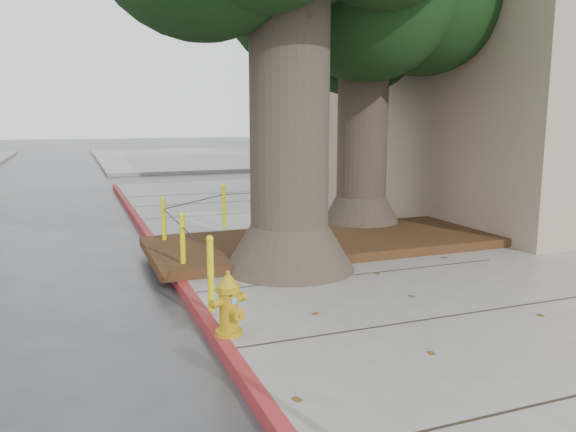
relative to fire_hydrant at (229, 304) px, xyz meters
name	(u,v)px	position (x,y,z in m)	size (l,w,h in m)	color
ground	(399,336)	(1.90, -0.38, -0.50)	(140.00, 140.00, 0.00)	#28282B
sidewalk_far	(227,156)	(7.90, 29.62, -0.42)	(16.00, 20.00, 0.15)	slate
curb_red	(183,288)	(-0.10, 2.12, -0.42)	(0.14, 26.00, 0.16)	maroon
planter_bed	(326,242)	(2.80, 3.52, -0.27)	(6.40, 2.60, 0.16)	black
building_corner	(537,34)	(11.90, 8.12, 4.50)	(12.00, 13.00, 10.00)	gray
building_side_white	(397,86)	(17.90, 25.62, 4.00)	(10.00, 10.00, 9.00)	silver
building_side_grey	(423,72)	(23.90, 31.62, 5.50)	(12.00, 14.00, 12.00)	slate
bollard_ring	(226,221)	(1.03, 4.00, 0.17)	(3.79, 5.39, 0.95)	yellow
fire_hydrant	(229,304)	(0.00, 0.00, 0.00)	(0.38, 0.38, 0.71)	#BD9013
car_silver	(302,159)	(8.32, 18.03, 0.17)	(1.58, 3.93, 1.34)	#B8B9BE
car_red	(393,156)	(13.57, 18.76, 0.12)	(1.32, 3.77, 1.24)	maroon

